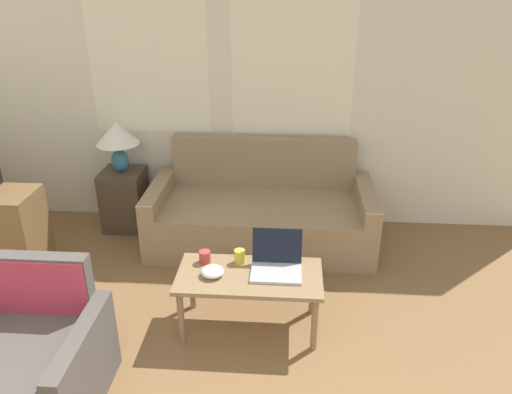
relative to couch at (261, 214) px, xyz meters
name	(u,v)px	position (x,y,z in m)	size (l,w,h in m)	color
wall_back	(229,90)	(-0.33, 0.47, 1.04)	(6.26, 0.06, 2.60)	silver
couch	(261,214)	(0.00, 0.00, 0.00)	(2.00, 0.92, 0.90)	#937A5B
armchair	(26,363)	(-1.24, -2.00, 0.00)	(0.86, 0.77, 0.82)	#514C47
side_table	(125,199)	(-1.34, 0.17, 0.03)	(0.39, 0.39, 0.59)	#4C3D2D
table_lamp	(117,137)	(-1.34, 0.17, 0.66)	(0.40, 0.40, 0.48)	teal
coffee_table	(249,281)	(0.00, -1.26, 0.12)	(0.99, 0.49, 0.44)	#8E704C
laptop	(276,263)	(0.18, -1.19, 0.24)	(0.34, 0.31, 0.26)	#B7B7BC
cup_navy	(205,257)	(-0.33, -1.13, 0.22)	(0.08, 0.08, 0.09)	#B23D38
cup_yellow	(240,256)	(-0.09, -1.12, 0.23)	(0.08, 0.08, 0.10)	gold
snack_bowl	(213,271)	(-0.25, -1.29, 0.21)	(0.16, 0.16, 0.06)	white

